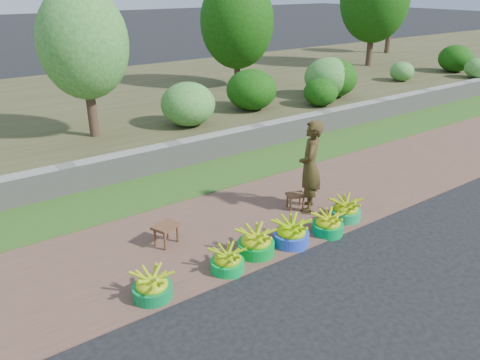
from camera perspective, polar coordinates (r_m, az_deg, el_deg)
ground_plane at (r=7.09m, az=8.00°, el=-8.46°), size 120.00×120.00×0.00m
dirt_shoulder at (r=7.90m, az=1.82°, el=-4.60°), size 80.00×2.50×0.02m
grass_verge at (r=9.41m, az=-5.55°, el=0.09°), size 80.00×1.50×0.04m
retaining_wall at (r=10.02m, az=-8.07°, el=2.98°), size 80.00×0.35×0.55m
earth_bank at (r=14.38m, az=-17.37°, el=8.25°), size 80.00×10.00×0.50m
basin_a at (r=6.08m, az=-10.66°, el=-12.65°), size 0.51×0.51×0.38m
basin_b at (r=6.49m, az=-1.55°, el=-9.86°), size 0.47×0.47×0.35m
basin_c at (r=6.84m, az=1.95°, el=-7.69°), size 0.55×0.55×0.41m
basin_d at (r=7.12m, az=6.25°, el=-6.48°), size 0.55×0.55×0.41m
basin_e at (r=7.50m, az=10.66°, el=-5.32°), size 0.49×0.49×0.37m
basin_f at (r=7.99m, az=12.74°, el=-3.61°), size 0.51×0.51×0.38m
stool_left at (r=7.10m, az=-9.02°, el=-5.88°), size 0.45×0.40×0.33m
stool_right at (r=8.16m, az=6.79°, el=-2.06°), size 0.37×0.33×0.27m
vendor_woman at (r=7.95m, az=8.55°, el=1.67°), size 0.68×0.67×1.59m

